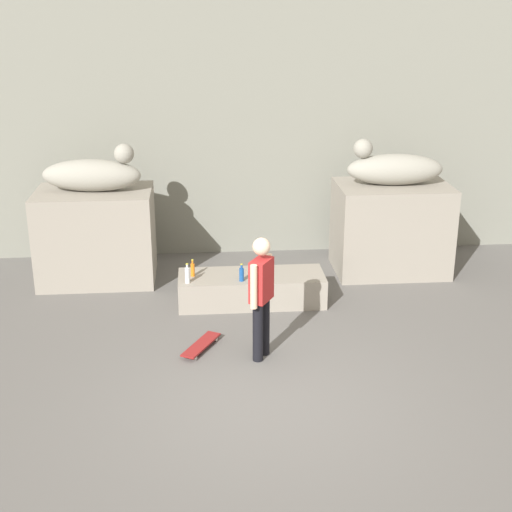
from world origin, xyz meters
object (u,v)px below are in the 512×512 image
object	(u,v)px
statue_reclining_left	(94,174)
bottle_clear	(187,275)
statue_reclining_right	(393,168)
bottle_blue	(242,274)
skater	(261,293)
bottle_orange	(193,269)
skateboard	(201,345)

from	to	relation	value
statue_reclining_left	bottle_clear	bearing A→B (deg)	-38.31
statue_reclining_right	bottle_blue	bearing A→B (deg)	31.70
skater	bottle_orange	bearing A→B (deg)	-123.91
bottle_orange	skater	bearing A→B (deg)	-64.08
bottle_blue	skater	bearing A→B (deg)	-84.35
skateboard	bottle_orange	world-z (taller)	bottle_orange
bottle_clear	bottle_orange	bearing A→B (deg)	73.52
skateboard	bottle_clear	size ratio (longest dim) A/B	2.58
statue_reclining_left	bottle_clear	size ratio (longest dim) A/B	5.33
statue_reclining_right	skateboard	size ratio (longest dim) A/B	2.04
bottle_orange	statue_reclining_left	bearing A→B (deg)	142.76
statue_reclining_left	bottle_blue	size ratio (longest dim) A/B	6.03
statue_reclining_left	skater	bearing A→B (deg)	-44.77
statue_reclining_left	bottle_orange	world-z (taller)	statue_reclining_left
skater	bottle_blue	bearing A→B (deg)	-144.18
statue_reclining_right	skateboard	bearing A→B (deg)	42.86
statue_reclining_right	skateboard	distance (m)	4.60
statue_reclining_right	bottle_orange	distance (m)	3.78
skater	bottle_blue	size ratio (longest dim) A/B	6.10
statue_reclining_right	bottle_clear	xyz separation A→B (m)	(-3.44, -1.46, -1.23)
bottle_clear	bottle_blue	bearing A→B (deg)	0.74
skateboard	bottle_blue	xyz separation A→B (m)	(0.64, 1.29, 0.51)
bottle_blue	bottle_clear	bearing A→B (deg)	-179.26
skater	bottle_clear	distance (m)	1.87
statue_reclining_right	bottle_clear	size ratio (longest dim) A/B	5.25
statue_reclining_right	skater	xyz separation A→B (m)	(-2.47, -3.02, -0.90)
bottle_clear	statue_reclining_right	bearing A→B (deg)	22.94
bottle_blue	statue_reclining_left	bearing A→B (deg)	147.85
skater	bottle_blue	xyz separation A→B (m)	(-0.16, 1.58, -0.35)
statue_reclining_left	bottle_orange	distance (m)	2.32
skateboard	statue_reclining_right	bearing A→B (deg)	158.72
statue_reclining_right	skater	size ratio (longest dim) A/B	0.97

